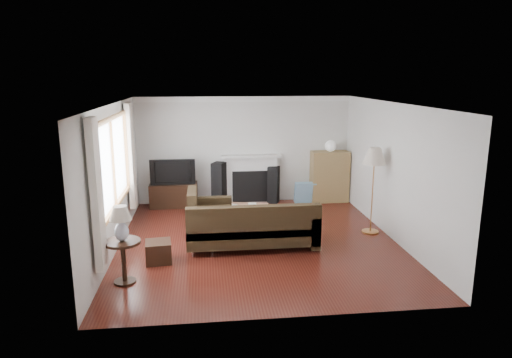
{
  "coord_description": "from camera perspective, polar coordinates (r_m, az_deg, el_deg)",
  "views": [
    {
      "loc": [
        -0.95,
        -7.87,
        2.98
      ],
      "look_at": [
        0.0,
        0.3,
        1.1
      ],
      "focal_mm": 32.0,
      "sensor_mm": 36.0,
      "label": 1
    }
  ],
  "objects": [
    {
      "name": "globe_lamp",
      "position": [
        10.92,
        9.3,
        4.09
      ],
      "size": [
        0.26,
        0.26,
        0.26
      ],
      "primitive_type": "sphere",
      "color": "white",
      "rests_on": "bookshelf"
    },
    {
      "name": "speaker_left",
      "position": [
        10.68,
        -4.61,
        -0.59
      ],
      "size": [
        0.39,
        0.42,
        1.0
      ],
      "primitive_type": "cube",
      "rotation": [
        0.0,
        0.0,
        -0.43
      ],
      "color": "black",
      "rests_on": "ground"
    },
    {
      "name": "curtain_far",
      "position": [
        9.44,
        -15.38,
        2.77
      ],
      "size": [
        0.1,
        0.35,
        2.1
      ],
      "primitive_type": "cube",
      "color": "white",
      "rests_on": "room"
    },
    {
      "name": "window",
      "position": [
        7.95,
        -17.4,
        1.91
      ],
      "size": [
        0.12,
        2.74,
        1.54
      ],
      "primitive_type": "cube",
      "color": "#906035",
      "rests_on": "room"
    },
    {
      "name": "room",
      "position": [
        8.12,
        0.24,
        0.56
      ],
      "size": [
        5.1,
        5.6,
        2.54
      ],
      "color": "#491710",
      "rests_on": "ground"
    },
    {
      "name": "floor_lamp",
      "position": [
        8.94,
        14.36,
        -1.47
      ],
      "size": [
        0.46,
        0.46,
        1.66
      ],
      "primitive_type": "cube",
      "rotation": [
        0.0,
        0.0,
        -0.07
      ],
      "color": "#B87B40",
      "rests_on": "ground"
    },
    {
      "name": "fireplace",
      "position": [
        10.84,
        -0.63,
        0.05
      ],
      "size": [
        1.4,
        0.26,
        1.15
      ],
      "primitive_type": "cube",
      "color": "white",
      "rests_on": "room"
    },
    {
      "name": "footstool",
      "position": [
        7.68,
        -12.09,
        -8.87
      ],
      "size": [
        0.45,
        0.45,
        0.34
      ],
      "primitive_type": "cube",
      "rotation": [
        0.0,
        0.0,
        0.11
      ],
      "color": "black",
      "rests_on": "ground"
    },
    {
      "name": "coffee_table",
      "position": [
        9.34,
        -1.63,
        -4.49
      ],
      "size": [
        1.08,
        0.73,
        0.39
      ],
      "primitive_type": "cube",
      "rotation": [
        0.0,
        0.0,
        -0.2
      ],
      "color": "#986248",
      "rests_on": "ground"
    },
    {
      "name": "side_table",
      "position": [
        7.02,
        -16.21,
        -9.91
      ],
      "size": [
        0.52,
        0.52,
        0.65
      ],
      "primitive_type": "cube",
      "color": "black",
      "rests_on": "ground"
    },
    {
      "name": "bookshelf",
      "position": [
        11.06,
        9.16,
        0.31
      ],
      "size": [
        0.88,
        0.42,
        1.21
      ],
      "primitive_type": "cube",
      "color": "olive",
      "rests_on": "ground"
    },
    {
      "name": "tv_stand",
      "position": [
        10.72,
        -10.22,
        -1.97
      ],
      "size": [
        1.09,
        0.49,
        0.54
      ],
      "primitive_type": "cube",
      "color": "black",
      "rests_on": "ground"
    },
    {
      "name": "speaker_right",
      "position": [
        10.84,
        2.2,
        -0.71
      ],
      "size": [
        0.33,
        0.36,
        0.87
      ],
      "primitive_type": "cube",
      "rotation": [
        0.0,
        0.0,
        -0.38
      ],
      "color": "black",
      "rests_on": "ground"
    },
    {
      "name": "sectional_sofa",
      "position": [
        8.05,
        -0.49,
        -5.83
      ],
      "size": [
        2.47,
        1.8,
        0.8
      ],
      "primitive_type": "cube",
      "color": "black",
      "rests_on": "ground"
    },
    {
      "name": "table_lamp",
      "position": [
        6.82,
        -16.51,
        -5.4
      ],
      "size": [
        0.32,
        0.32,
        0.51
      ],
      "primitive_type": "cube",
      "color": "silver",
      "rests_on": "side_table"
    },
    {
      "name": "television",
      "position": [
        10.59,
        -10.34,
        0.98
      ],
      "size": [
        1.01,
        0.13,
        0.58
      ],
      "primitive_type": "imported",
      "color": "black",
      "rests_on": "tv_stand"
    },
    {
      "name": "curtain_near",
      "position": [
        6.52,
        -19.29,
        -1.9
      ],
      "size": [
        0.1,
        0.35,
        2.1
      ],
      "primitive_type": "cube",
      "color": "white",
      "rests_on": "room"
    }
  ]
}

